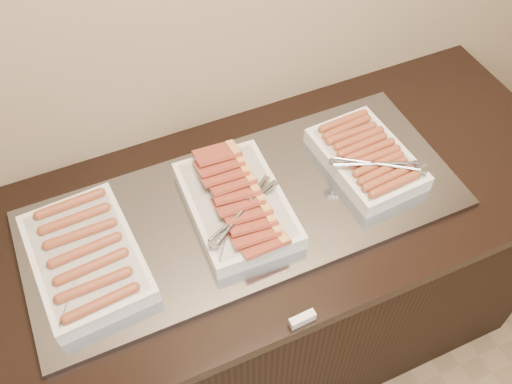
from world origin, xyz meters
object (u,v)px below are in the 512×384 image
(warming_tray, at_px, (245,209))
(dish_left, at_px, (86,257))
(dish_center, at_px, (237,203))
(dish_right, at_px, (367,158))
(counter, at_px, (240,293))

(warming_tray, relative_size, dish_left, 3.05)
(dish_center, relative_size, dish_right, 1.16)
(warming_tray, distance_m, dish_right, 0.38)
(counter, relative_size, warming_tray, 1.72)
(dish_right, bearing_deg, counter, 175.84)
(warming_tray, bearing_deg, dish_right, -0.65)
(warming_tray, distance_m, dish_center, 0.05)
(counter, height_order, dish_center, dish_center)
(dish_right, bearing_deg, warming_tray, 175.80)
(dish_left, bearing_deg, warming_tray, -3.73)
(dish_left, xyz_separation_m, dish_right, (0.81, -0.00, 0.01))
(dish_left, height_order, dish_center, dish_center)
(dish_left, bearing_deg, dish_center, -4.22)
(dish_center, bearing_deg, warming_tray, 10.33)
(counter, relative_size, dish_center, 5.20)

